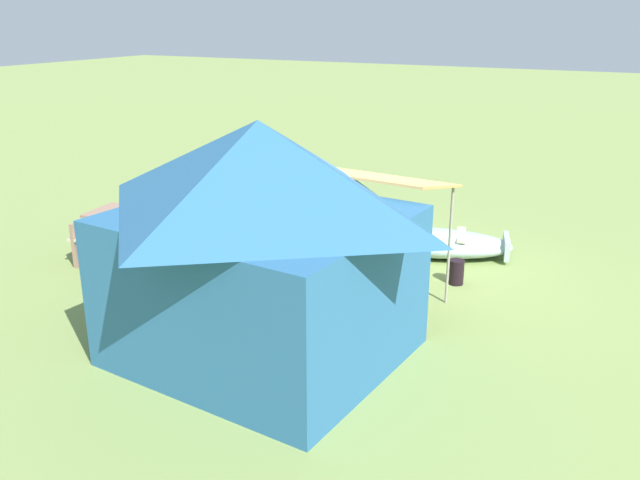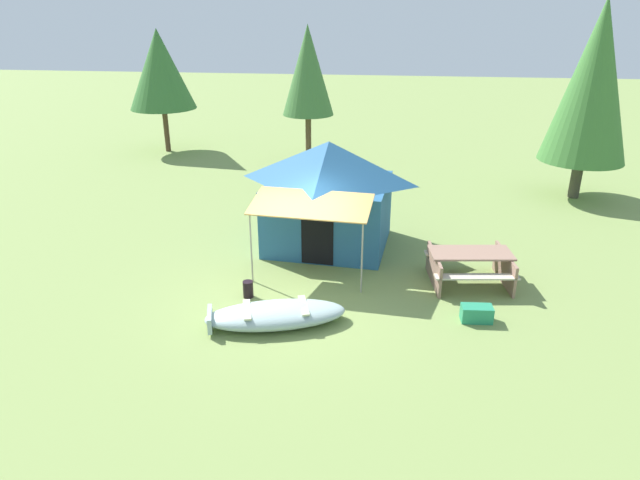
% 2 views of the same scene
% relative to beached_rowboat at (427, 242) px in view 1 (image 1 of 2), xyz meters
% --- Properties ---
extents(ground_plane, '(80.00, 80.00, 0.00)m').
position_rel_beached_rowboat_xyz_m(ground_plane, '(0.10, 1.49, -0.21)').
color(ground_plane, olive).
extents(beached_rowboat, '(2.88, 1.71, 0.40)m').
position_rel_beached_rowboat_xyz_m(beached_rowboat, '(0.00, 0.00, 0.00)').
color(beached_rowboat, '#9DB6B4').
rests_on(beached_rowboat, ground_plane).
extents(canvas_cabin_tent, '(3.37, 4.16, 2.68)m').
position_rel_beached_rowboat_xyz_m(canvas_cabin_tent, '(0.57, 4.04, 1.18)').
color(canvas_cabin_tent, '#285E8C').
rests_on(canvas_cabin_tent, ground_plane).
extents(picnic_table, '(1.94, 1.71, 0.74)m').
position_rel_beached_rowboat_xyz_m(picnic_table, '(3.90, 2.28, 0.26)').
color(picnic_table, '#916E5B').
rests_on(picnic_table, ground_plane).
extents(cooler_box, '(0.62, 0.36, 0.32)m').
position_rel_beached_rowboat_xyz_m(cooler_box, '(3.87, 0.62, -0.05)').
color(cooler_box, '#268A60').
rests_on(cooler_box, ground_plane).
extents(fuel_can, '(0.30, 0.30, 0.36)m').
position_rel_beached_rowboat_xyz_m(fuel_can, '(-0.78, 1.01, -0.03)').
color(fuel_can, black).
rests_on(fuel_can, ground_plane).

